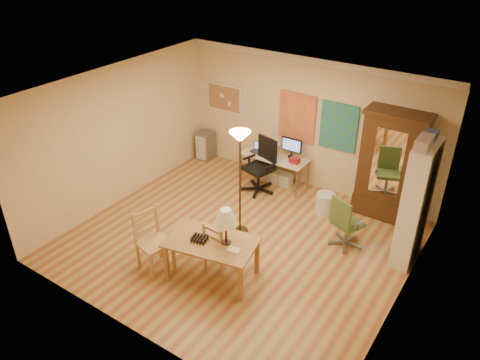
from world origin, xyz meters
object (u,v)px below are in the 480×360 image
Objects in this scene: bookshelf at (415,205)px; computer_desk at (276,166)px; office_chair_black at (260,177)px; office_chair_green at (345,233)px; dining_table at (217,235)px; armoire at (389,172)px.

computer_desk is at bearing 162.34° from bookshelf.
office_chair_black reaches higher than office_chair_green.
dining_table is 0.72× the size of armoire.
office_chair_green is at bearing -30.72° from computer_desk.
office_chair_green is (2.08, -1.23, -0.13)m from computer_desk.
armoire is at bearing 63.96° from dining_table.
office_chair_green is 1.27m from bookshelf.
office_chair_black is 2.33m from office_chair_green.
armoire reaches higher than computer_desk.
office_chair_black is 0.54× the size of armoire.
computer_desk is 1.46× the size of office_chair_green.
bookshelf is (2.31, 2.14, 0.23)m from dining_table.
computer_desk is at bearing -177.85° from armoire.
armoire reaches higher than dining_table.
computer_desk is 2.42m from office_chair_green.
computer_desk is 3.27m from bookshelf.
bookshelf reaches higher than office_chair_green.
armoire is at bearing 12.67° from office_chair_black.
bookshelf is at bearing -54.76° from armoire.
office_chair_black is at bearing -104.87° from computer_desk.
dining_table reaches higher than computer_desk.
computer_desk is 0.68× the size of bookshelf.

